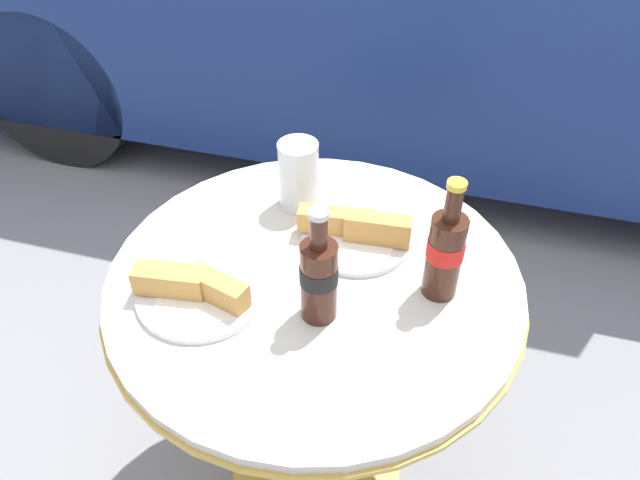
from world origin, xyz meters
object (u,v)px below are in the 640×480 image
bistro_table (315,336)px  lunch_plate_near (357,232)px  cola_bottle_left (319,277)px  cola_bottle_right (445,252)px  drinking_glass (299,178)px  lunch_plate_far (197,289)px

bistro_table → lunch_plate_near: (0.05, 0.11, 0.19)m
cola_bottle_left → lunch_plate_near: 0.21m
bistro_table → lunch_plate_near: size_ratio=3.45×
cola_bottle_right → drinking_glass: 0.35m
bistro_table → drinking_glass: (-0.09, 0.19, 0.23)m
cola_bottle_right → cola_bottle_left: bearing=-149.9°
lunch_plate_far → drinking_glass: bearing=73.1°
cola_bottle_left → bistro_table: bearing=110.7°
cola_bottle_left → cola_bottle_right: bearing=30.1°
cola_bottle_left → lunch_plate_near: size_ratio=1.00×
bistro_table → drinking_glass: drinking_glass is taller
drinking_glass → cola_bottle_right: bearing=-29.1°
cola_bottle_left → lunch_plate_far: size_ratio=0.98×
drinking_glass → lunch_plate_far: (-0.09, -0.30, -0.05)m
bistro_table → lunch_plate_far: 0.28m
lunch_plate_near → lunch_plate_far: bearing=-136.3°
drinking_glass → cola_bottle_left: bearing=-66.7°
bistro_table → drinking_glass: bearing=114.5°
bistro_table → lunch_plate_near: bearing=65.2°
cola_bottle_left → lunch_plate_far: cola_bottle_left is taller
cola_bottle_left → cola_bottle_right: 0.21m
drinking_glass → lunch_plate_far: bearing=-106.9°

